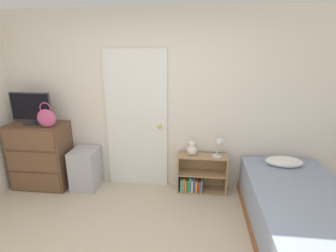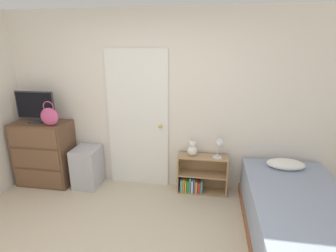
% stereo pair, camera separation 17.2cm
% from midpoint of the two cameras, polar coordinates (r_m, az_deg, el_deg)
% --- Properties ---
extents(wall_back, '(10.00, 0.06, 2.55)m').
position_cam_midpoint_polar(wall_back, '(3.79, -4.44, 5.06)').
color(wall_back, silver).
rests_on(wall_back, ground_plane).
extents(door_closed, '(0.90, 0.09, 2.03)m').
position_cam_midpoint_polar(door_closed, '(3.85, -8.08, 1.17)').
color(door_closed, white).
rests_on(door_closed, ground_plane).
extents(dresser, '(0.82, 0.46, 0.98)m').
position_cam_midpoint_polar(dresser, '(4.40, -26.95, -5.75)').
color(dresser, brown).
rests_on(dresser, ground_plane).
extents(tv, '(0.59, 0.16, 0.46)m').
position_cam_midpoint_polar(tv, '(4.21, -28.74, 3.48)').
color(tv, '#2D2D33').
rests_on(tv, dresser).
extents(handbag, '(0.27, 0.12, 0.35)m').
position_cam_midpoint_polar(handbag, '(3.98, -26.07, 1.57)').
color(handbag, '#C64C7F').
rests_on(handbag, dresser).
extents(storage_bin, '(0.36, 0.42, 0.60)m').
position_cam_midpoint_polar(storage_bin, '(4.17, -18.63, -8.80)').
color(storage_bin, '#ADADB7').
rests_on(storage_bin, ground_plane).
extents(bookshelf, '(0.70, 0.25, 0.57)m').
position_cam_midpoint_polar(bookshelf, '(3.92, 5.32, -10.91)').
color(bookshelf, tan).
rests_on(bookshelf, ground_plane).
extents(teddy_bear, '(0.14, 0.14, 0.22)m').
position_cam_midpoint_polar(teddy_bear, '(3.73, 3.92, -4.98)').
color(teddy_bear, silver).
rests_on(teddy_bear, bookshelf).
extents(desk_lamp, '(0.15, 0.14, 0.28)m').
position_cam_midpoint_polar(desk_lamp, '(3.66, 9.76, -3.87)').
color(desk_lamp, silver).
rests_on(desk_lamp, bookshelf).
extents(bed, '(1.06, 1.96, 0.65)m').
position_cam_midpoint_polar(bed, '(3.34, 25.39, -17.02)').
color(bed, brown).
rests_on(bed, ground_plane).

